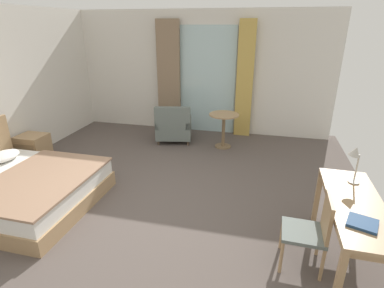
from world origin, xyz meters
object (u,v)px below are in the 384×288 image
(bed, at_px, (19,188))
(writing_desk, at_px, (355,210))
(armchair_by_window, at_px, (174,127))
(desk_lamp, at_px, (355,156))
(round_cafe_table, at_px, (224,123))
(closed_book, at_px, (362,223))
(desk_chair, at_px, (312,229))
(nightstand, at_px, (34,149))

(bed, bearing_deg, writing_desk, -1.81)
(writing_desk, relative_size, armchair_by_window, 1.72)
(writing_desk, xyz_separation_m, armchair_by_window, (-2.96, 3.19, -0.34))
(desk_lamp, bearing_deg, round_cafe_table, 125.11)
(bed, height_order, closed_book, bed)
(bed, bearing_deg, round_cafe_table, 49.02)
(closed_book, distance_m, armchair_by_window, 4.63)
(desk_lamp, bearing_deg, writing_desk, -93.88)
(armchair_by_window, bearing_deg, bed, -115.25)
(bed, distance_m, round_cafe_table, 3.94)
(bed, distance_m, desk_lamp, 4.52)
(writing_desk, height_order, closed_book, closed_book)
(bed, height_order, desk_chair, bed)
(desk_chair, height_order, armchair_by_window, desk_chair)
(closed_book, relative_size, round_cafe_table, 0.34)
(bed, distance_m, writing_desk, 4.42)
(desk_lamp, relative_size, round_cafe_table, 0.61)
(bed, relative_size, closed_book, 8.07)
(desk_chair, bearing_deg, bed, 175.87)
(nightstand, bearing_deg, desk_lamp, -10.57)
(armchair_by_window, bearing_deg, writing_desk, -47.14)
(closed_book, height_order, armchair_by_window, armchair_by_window)
(writing_desk, height_order, desk_lamp, desk_lamp)
(bed, height_order, writing_desk, bed)
(bed, distance_m, closed_book, 4.42)
(round_cafe_table, bearing_deg, desk_lamp, -54.89)
(desk_chair, xyz_separation_m, closed_book, (0.37, -0.23, 0.30))
(writing_desk, bearing_deg, round_cafe_table, 120.38)
(bed, distance_m, armchair_by_window, 3.38)
(nightstand, xyz_separation_m, desk_lamp, (5.26, -0.98, 0.82))
(nightstand, bearing_deg, armchair_by_window, 37.49)
(closed_book, relative_size, armchair_by_window, 0.28)
(closed_book, bearing_deg, bed, -166.52)
(closed_book, bearing_deg, desk_chair, 168.08)
(round_cafe_table, bearing_deg, bed, -130.98)
(bed, distance_m, desk_chair, 4.00)
(nightstand, relative_size, closed_book, 2.19)
(closed_book, bearing_deg, desk_lamp, 105.05)
(bed, height_order, armchair_by_window, bed)
(writing_desk, bearing_deg, desk_chair, -160.37)
(desk_chair, height_order, closed_book, desk_chair)
(closed_book, bearing_deg, armchair_by_window, 149.51)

